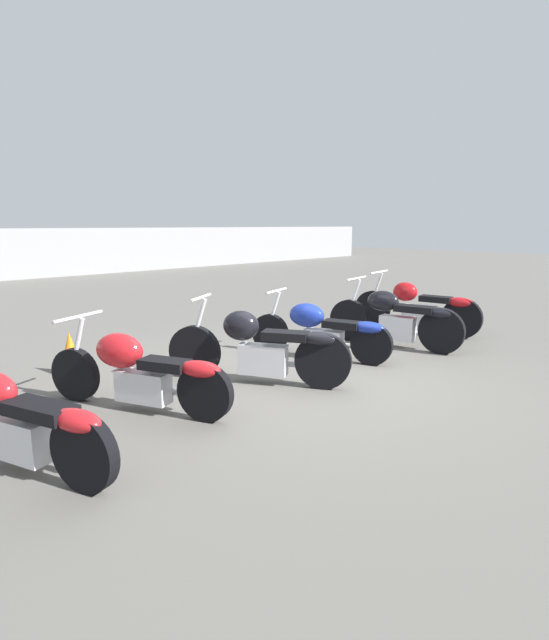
{
  "coord_description": "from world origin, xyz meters",
  "views": [
    {
      "loc": [
        -4.43,
        -3.97,
        1.86
      ],
      "look_at": [
        0.0,
        0.51,
        0.65
      ],
      "focal_mm": 28.0,
      "sensor_mm": 36.0,
      "label": 1
    }
  ],
  "objects_px": {
    "motorcycle_slot_0": "(17,422)",
    "motorcycle_slot_4": "(396,319)",
    "motorcycle_slot_1": "(138,371)",
    "motorcycle_slot_2": "(260,347)",
    "motorcycle_slot_5": "(418,308)",
    "motorcycle_slot_3": "(321,330)",
    "traffic_cone_near": "(70,353)"
  },
  "relations": [
    {
      "from": "motorcycle_slot_0",
      "to": "motorcycle_slot_2",
      "type": "bearing_deg",
      "value": -13.15
    },
    {
      "from": "motorcycle_slot_0",
      "to": "motorcycle_slot_4",
      "type": "distance_m",
      "value": 5.46
    },
    {
      "from": "traffic_cone_near",
      "to": "motorcycle_slot_3",
      "type": "bearing_deg",
      "value": -31.15
    },
    {
      "from": "motorcycle_slot_1",
      "to": "motorcycle_slot_4",
      "type": "distance_m",
      "value": 4.18
    },
    {
      "from": "motorcycle_slot_5",
      "to": "traffic_cone_near",
      "type": "distance_m",
      "value": 5.63
    },
    {
      "from": "motorcycle_slot_0",
      "to": "motorcycle_slot_1",
      "type": "xyz_separation_m",
      "value": [
        1.3,
        0.48,
        0.02
      ]
    },
    {
      "from": "traffic_cone_near",
      "to": "motorcycle_slot_5",
      "type": "bearing_deg",
      "value": -18.38
    },
    {
      "from": "motorcycle_slot_1",
      "to": "traffic_cone_near",
      "type": "bearing_deg",
      "value": 65.74
    },
    {
      "from": "motorcycle_slot_0",
      "to": "motorcycle_slot_5",
      "type": "bearing_deg",
      "value": -15.1
    },
    {
      "from": "motorcycle_slot_2",
      "to": "motorcycle_slot_5",
      "type": "relative_size",
      "value": 0.88
    },
    {
      "from": "motorcycle_slot_5",
      "to": "motorcycle_slot_3",
      "type": "bearing_deg",
      "value": 169.32
    },
    {
      "from": "motorcycle_slot_0",
      "to": "motorcycle_slot_1",
      "type": "relative_size",
      "value": 1.0
    },
    {
      "from": "motorcycle_slot_2",
      "to": "traffic_cone_near",
      "type": "height_order",
      "value": "motorcycle_slot_2"
    },
    {
      "from": "motorcycle_slot_2",
      "to": "motorcycle_slot_4",
      "type": "distance_m",
      "value": 2.7
    },
    {
      "from": "motorcycle_slot_3",
      "to": "traffic_cone_near",
      "type": "bearing_deg",
      "value": 130.91
    },
    {
      "from": "motorcycle_slot_3",
      "to": "motorcycle_slot_0",
      "type": "bearing_deg",
      "value": 168.79
    },
    {
      "from": "motorcycle_slot_0",
      "to": "traffic_cone_near",
      "type": "bearing_deg",
      "value": 40.31
    },
    {
      "from": "motorcycle_slot_2",
      "to": "motorcycle_slot_1",
      "type": "bearing_deg",
      "value": 141.72
    },
    {
      "from": "motorcycle_slot_1",
      "to": "motorcycle_slot_4",
      "type": "xyz_separation_m",
      "value": [
        4.16,
        -0.37,
        0.03
      ]
    },
    {
      "from": "motorcycle_slot_1",
      "to": "motorcycle_slot_0",
      "type": "bearing_deg",
      "value": 176.81
    },
    {
      "from": "motorcycle_slot_2",
      "to": "motorcycle_slot_4",
      "type": "bearing_deg",
      "value": -33.5
    },
    {
      "from": "motorcycle_slot_0",
      "to": "motorcycle_slot_4",
      "type": "height_order",
      "value": "motorcycle_slot_4"
    },
    {
      "from": "motorcycle_slot_2",
      "to": "motorcycle_slot_0",
      "type": "bearing_deg",
      "value": 155.51
    },
    {
      "from": "motorcycle_slot_3",
      "to": "motorcycle_slot_5",
      "type": "xyz_separation_m",
      "value": [
        2.51,
        -0.07,
        0.04
      ]
    },
    {
      "from": "motorcycle_slot_0",
      "to": "motorcycle_slot_4",
      "type": "relative_size",
      "value": 0.94
    },
    {
      "from": "motorcycle_slot_0",
      "to": "motorcycle_slot_3",
      "type": "distance_m",
      "value": 4.17
    },
    {
      "from": "motorcycle_slot_2",
      "to": "motorcycle_slot_5",
      "type": "xyz_separation_m",
      "value": [
        3.89,
        0.15,
        -0.0
      ]
    },
    {
      "from": "traffic_cone_near",
      "to": "motorcycle_slot_2",
      "type": "bearing_deg",
      "value": -53.01
    },
    {
      "from": "motorcycle_slot_0",
      "to": "traffic_cone_near",
      "type": "height_order",
      "value": "motorcycle_slot_0"
    },
    {
      "from": "motorcycle_slot_3",
      "to": "motorcycle_slot_4",
      "type": "distance_m",
      "value": 1.37
    },
    {
      "from": "motorcycle_slot_3",
      "to": "motorcycle_slot_4",
      "type": "height_order",
      "value": "motorcycle_slot_4"
    },
    {
      "from": "motorcycle_slot_2",
      "to": "motorcycle_slot_4",
      "type": "relative_size",
      "value": 0.93
    }
  ]
}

